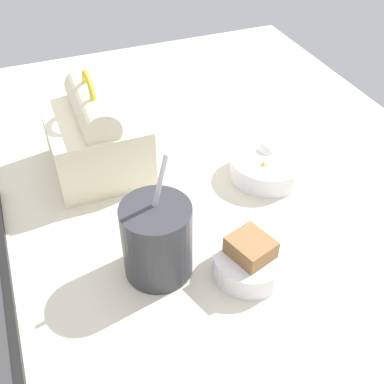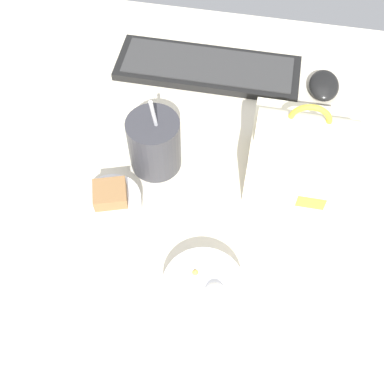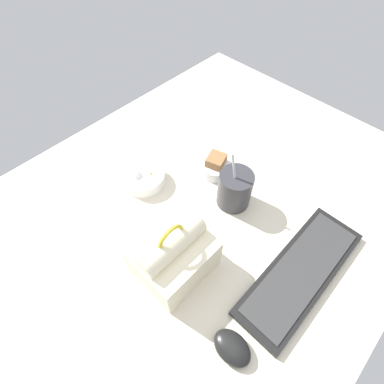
{
  "view_description": "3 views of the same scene",
  "coord_description": "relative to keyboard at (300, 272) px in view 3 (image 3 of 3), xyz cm",
  "views": [
    {
      "loc": [
        -52.1,
        18.53,
        56.94
      ],
      "look_at": [
        2.24,
        -2.92,
        7.0
      ],
      "focal_mm": 45.0,
      "sensor_mm": 36.0,
      "label": 1
    },
    {
      "loc": [
        10.8,
        -48.85,
        79.9
      ],
      "look_at": [
        2.24,
        -2.92,
        7.0
      ],
      "focal_mm": 45.0,
      "sensor_mm": 36.0,
      "label": 2
    },
    {
      "loc": [
        40.04,
        33.75,
        77.61
      ],
      "look_at": [
        2.24,
        -2.92,
        7.0
      ],
      "focal_mm": 28.0,
      "sensor_mm": 36.0,
      "label": 3
    }
  ],
  "objects": [
    {
      "name": "bento_bowl_snacks",
      "position": [
        8.11,
        -52.81,
        1.15
      ],
      "size": [
        13.65,
        13.65,
        5.75
      ],
      "color": "silver",
      "rests_on": "desk_surface"
    },
    {
      "name": "soup_cup",
      "position": [
        -5.8,
        -27.43,
        5.18
      ],
      "size": [
        10.01,
        10.01,
        19.89
      ],
      "color": "#333338",
      "rests_on": "desk_surface"
    },
    {
      "name": "bento_bowl_sandwich",
      "position": [
        -11.27,
        -39.41,
        1.45
      ],
      "size": [
        10.72,
        10.72,
        6.6
      ],
      "color": "silver",
      "rests_on": "desk_surface"
    },
    {
      "name": "keyboard",
      "position": [
        0.0,
        0.0,
        0.0
      ],
      "size": [
        41.5,
        13.74,
        2.1
      ],
      "color": "black",
      "rests_on": "desk_surface"
    },
    {
      "name": "desk_surface",
      "position": [
        0.86,
        -33.28,
        -2.02
      ],
      "size": [
        140.0,
        110.0,
        2.0
      ],
      "color": "beige",
      "rests_on": "ground"
    },
    {
      "name": "lunch_bag",
      "position": [
        21.37,
        -25.14,
        5.94
      ],
      "size": [
        18.46,
        16.7,
        19.5
      ],
      "color": "#EFE5C1",
      "rests_on": "desk_surface"
    },
    {
      "name": "computer_mouse",
      "position": [
        26.11,
        -1.45,
        0.7
      ],
      "size": [
        6.57,
        9.18,
        3.43
      ],
      "color": "black",
      "rests_on": "desk_surface"
    }
  ]
}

